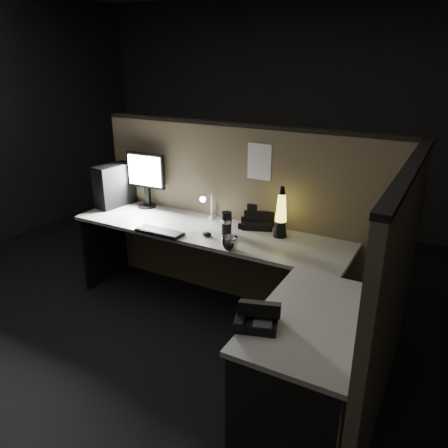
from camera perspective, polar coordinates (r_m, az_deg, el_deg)
The scene contains 17 objects.
floor at distance 3.33m, azimuth -5.30°, elevation -16.31°, with size 6.00×6.00×0.00m, color black.
room_shell at distance 2.68m, azimuth -6.48°, elevation 12.41°, with size 6.00×6.00×6.00m.
partition_back at distance 3.68m, azimuth 2.38°, elevation 0.89°, with size 2.66×0.06×1.50m, color brown.
partition_right at distance 2.60m, azimuth 20.95°, elevation -9.61°, with size 0.06×1.66×1.50m, color brown.
desk at distance 3.12m, azimuth -0.30°, elevation -6.35°, with size 2.60×1.60×0.73m.
pc_tower at distance 4.11m, azimuth -14.15°, elevation 4.92°, with size 0.16×0.36×0.38m, color black.
monitor at distance 3.98m, azimuth -10.18°, elevation 6.34°, with size 0.38×0.16×0.49m.
keyboard at distance 3.43m, azimuth -8.42°, elevation -1.02°, with size 0.40×0.13×0.02m, color black.
mouse at distance 3.35m, azimuth -2.28°, elevation -1.29°, with size 0.08×0.06×0.03m, color black.
clip_lamp at distance 3.58m, azimuth -2.21°, elevation 2.37°, with size 0.05×0.19×0.24m.
organizer at distance 3.54m, azimuth 4.52°, elevation 0.37°, with size 0.30×0.28×0.18m.
lava_lamp at distance 3.31m, azimuth 7.44°, elevation 1.03°, with size 0.11×0.11×0.40m.
travel_mug at distance 3.34m, azimuth 0.35°, elevation 0.09°, with size 0.08×0.08×0.18m, color black.
steel_mug at distance 3.10m, azimuth 0.76°, elevation -2.53°, with size 0.12×0.12×0.10m, color silver.
figurine at distance 3.37m, azimuth 7.48°, elevation -0.71°, with size 0.05×0.05×0.05m, color #F7AA27.
pinned_paper at distance 3.44m, azimuth 4.63°, elevation 8.10°, with size 0.20×0.00×0.28m, color white.
desk_phone at distance 2.28m, azimuth 4.31°, elevation -11.89°, with size 0.26×0.26×0.13m.
Camera 1 is at (1.53, -2.17, 2.02)m, focal length 35.00 mm.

